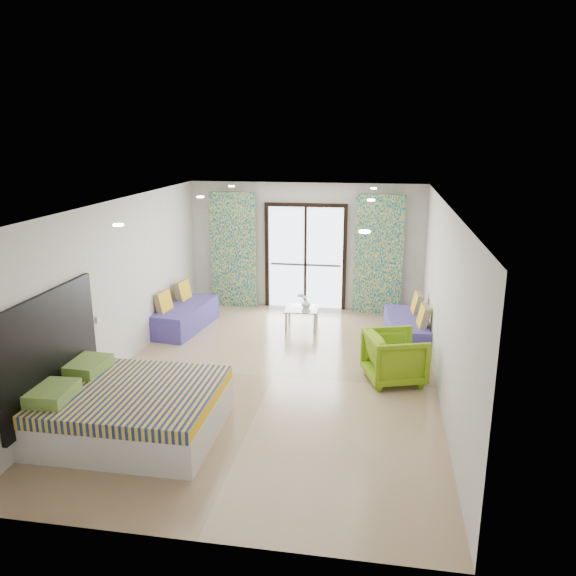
% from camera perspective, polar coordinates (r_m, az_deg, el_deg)
% --- Properties ---
extents(floor, '(5.00, 7.50, 0.01)m').
position_cam_1_polar(floor, '(8.92, -1.53, -8.96)').
color(floor, '#937758').
rests_on(floor, ground).
extents(ceiling, '(5.00, 7.50, 0.01)m').
position_cam_1_polar(ceiling, '(8.18, -1.67, 8.53)').
color(ceiling, silver).
rests_on(ceiling, ground).
extents(wall_back, '(5.00, 0.01, 2.70)m').
position_cam_1_polar(wall_back, '(12.05, 1.81, 4.25)').
color(wall_back, silver).
rests_on(wall_back, ground).
extents(wall_front, '(5.00, 0.01, 2.70)m').
position_cam_1_polar(wall_front, '(5.07, -9.90, -12.17)').
color(wall_front, silver).
rests_on(wall_front, ground).
extents(wall_left, '(0.01, 7.50, 2.70)m').
position_cam_1_polar(wall_left, '(9.25, -16.99, 0.13)').
color(wall_left, silver).
rests_on(wall_left, ground).
extents(wall_right, '(0.01, 7.50, 2.70)m').
position_cam_1_polar(wall_right, '(8.36, 15.49, -1.35)').
color(wall_right, silver).
rests_on(wall_right, ground).
extents(balcony_door, '(1.76, 0.08, 2.28)m').
position_cam_1_polar(balcony_door, '(12.04, 1.79, 3.80)').
color(balcony_door, black).
rests_on(balcony_door, floor).
extents(balcony_rail, '(1.52, 0.03, 0.04)m').
position_cam_1_polar(balcony_rail, '(12.12, 1.78, 2.38)').
color(balcony_rail, '#595451').
rests_on(balcony_rail, balcony_door).
extents(curtain_left, '(1.00, 0.10, 2.50)m').
position_cam_1_polar(curtain_left, '(12.20, -5.56, 3.84)').
color(curtain_left, silver).
rests_on(curtain_left, floor).
extents(curtain_right, '(1.00, 0.10, 2.50)m').
position_cam_1_polar(curtain_right, '(11.79, 9.19, 3.32)').
color(curtain_right, silver).
rests_on(curtain_right, floor).
extents(downlight_a, '(0.12, 0.12, 0.02)m').
position_cam_1_polar(downlight_a, '(6.74, -16.87, 6.16)').
color(downlight_a, '#FFE0B2').
rests_on(downlight_a, ceiling).
extents(downlight_b, '(0.12, 0.12, 0.02)m').
position_cam_1_polar(downlight_b, '(6.06, 7.79, 5.70)').
color(downlight_b, '#FFE0B2').
rests_on(downlight_b, ceiling).
extents(downlight_c, '(0.12, 0.12, 0.02)m').
position_cam_1_polar(downlight_c, '(9.50, -8.91, 9.13)').
color(downlight_c, '#FFE0B2').
rests_on(downlight_c, ceiling).
extents(downlight_d, '(0.12, 0.12, 0.02)m').
position_cam_1_polar(downlight_d, '(9.03, 8.44, 8.83)').
color(downlight_d, '#FFE0B2').
rests_on(downlight_d, ceiling).
extents(downlight_e, '(0.12, 0.12, 0.02)m').
position_cam_1_polar(downlight_e, '(11.41, -5.75, 10.25)').
color(downlight_e, '#FFE0B2').
rests_on(downlight_e, ceiling).
extents(downlight_f, '(0.12, 0.12, 0.02)m').
position_cam_1_polar(downlight_f, '(11.02, 8.68, 9.98)').
color(downlight_f, '#FFE0B2').
rests_on(downlight_f, ceiling).
extents(headboard, '(0.06, 2.10, 1.50)m').
position_cam_1_polar(headboard, '(7.69, -22.98, -5.86)').
color(headboard, black).
rests_on(headboard, floor).
extents(switch_plate, '(0.02, 0.10, 0.10)m').
position_cam_1_polar(switch_plate, '(8.70, -18.73, -3.01)').
color(switch_plate, silver).
rests_on(switch_plate, wall_left).
extents(bed, '(2.20, 1.80, 0.76)m').
position_cam_1_polar(bed, '(7.52, -15.92, -11.77)').
color(bed, silver).
rests_on(bed, floor).
extents(daybed_left, '(0.87, 1.78, 0.84)m').
position_cam_1_polar(daybed_left, '(11.09, -10.44, -2.80)').
color(daybed_left, '#493F97').
rests_on(daybed_left, floor).
extents(daybed_right, '(0.79, 1.73, 0.83)m').
position_cam_1_polar(daybed_right, '(10.43, 11.97, -4.10)').
color(daybed_right, '#493F97').
rests_on(daybed_right, floor).
extents(coffee_table, '(0.66, 0.66, 0.73)m').
position_cam_1_polar(coffee_table, '(10.89, 1.41, -2.28)').
color(coffee_table, silver).
rests_on(coffee_table, floor).
extents(vase, '(0.21, 0.22, 0.18)m').
position_cam_1_polar(vase, '(10.87, 1.84, -1.57)').
color(vase, white).
rests_on(vase, coffee_table).
extents(armchair, '(0.99, 1.03, 0.85)m').
position_cam_1_polar(armchair, '(8.75, 10.80, -6.69)').
color(armchair, '#77A214').
rests_on(armchair, floor).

